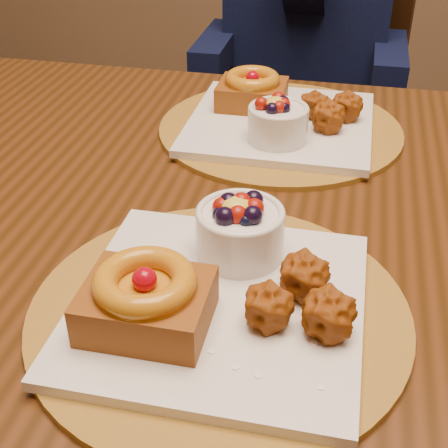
{
  "coord_description": "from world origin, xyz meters",
  "views": [
    {
      "loc": [
        0.02,
        -0.79,
        1.17
      ],
      "look_at": [
        -0.09,
        -0.28,
        0.83
      ],
      "focal_mm": 50.0,
      "sensor_mm": 36.0,
      "label": 1
    }
  ],
  "objects": [
    {
      "name": "dining_table",
      "position": [
        -0.09,
        -0.11,
        0.68
      ],
      "size": [
        1.6,
        0.9,
        0.76
      ],
      "color": "#321C09",
      "rests_on": "ground"
    },
    {
      "name": "place_setting_far",
      "position": [
        -0.09,
        0.11,
        0.78
      ],
      "size": [
        0.38,
        0.38,
        0.09
      ],
      "color": "brown",
      "rests_on": "dining_table"
    },
    {
      "name": "chair_far",
      "position": [
        -0.08,
        0.81,
        0.46
      ],
      "size": [
        0.49,
        0.49,
        0.83
      ],
      "rotation": [
        0.0,
        0.0,
        -0.27
      ],
      "color": "black",
      "rests_on": "ground"
    },
    {
      "name": "place_setting_near",
      "position": [
        -0.09,
        -0.32,
        0.78
      ],
      "size": [
        0.38,
        0.38,
        0.09
      ],
      "color": "brown",
      "rests_on": "dining_table"
    }
  ]
}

